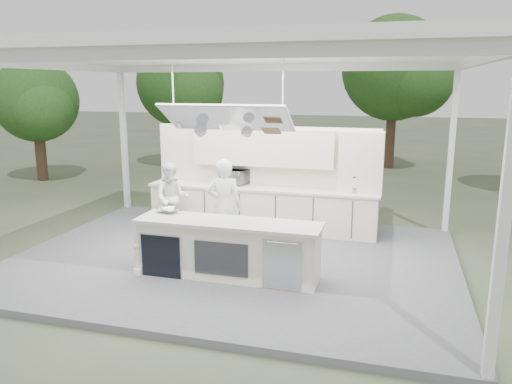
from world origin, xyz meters
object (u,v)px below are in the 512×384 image
(sous_chef, at_px, (172,198))
(back_counter, at_px, (261,208))
(demo_island, at_px, (227,249))
(head_chef, at_px, (224,206))

(sous_chef, bearing_deg, back_counter, 5.24)
(demo_island, relative_size, head_chef, 1.73)
(back_counter, bearing_deg, head_chef, -99.43)
(demo_island, bearing_deg, head_chef, 111.19)
(demo_island, height_order, back_counter, same)
(back_counter, relative_size, head_chef, 2.83)
(demo_island, relative_size, sous_chef, 2.04)
(demo_island, xyz_separation_m, sous_chef, (-1.95, 2.06, 0.29))
(back_counter, bearing_deg, demo_island, -86.37)
(demo_island, relative_size, back_counter, 0.61)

